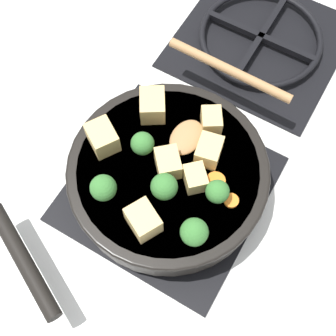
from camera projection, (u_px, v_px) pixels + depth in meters
name	position (u px, v px, depth m)	size (l,w,h in m)	color
ground_plane	(168.00, 189.00, 0.80)	(2.40, 2.40, 0.00)	silver
front_burner_grate	(168.00, 186.00, 0.79)	(0.31, 0.31, 0.03)	black
rear_burner_grate	(260.00, 40.00, 0.92)	(0.31, 0.31, 0.03)	black
skillet_pan	(167.00, 176.00, 0.74)	(0.36, 0.44, 0.06)	black
wooden_spoon	(213.00, 99.00, 0.76)	(0.23, 0.19, 0.02)	#A87A4C
tofu_cube_center_large	(209.00, 151.00, 0.71)	(0.04, 0.04, 0.04)	#DBB770
tofu_cube_near_handle	(143.00, 220.00, 0.67)	(0.05, 0.04, 0.04)	#DBB770
tofu_cube_east_chunk	(196.00, 177.00, 0.70)	(0.04, 0.03, 0.03)	#DBB770
tofu_cube_west_chunk	(211.00, 120.00, 0.74)	(0.04, 0.03, 0.03)	#DBB770
tofu_cube_back_piece	(152.00, 105.00, 0.74)	(0.05, 0.04, 0.04)	#DBB770
tofu_cube_front_piece	(102.00, 138.00, 0.72)	(0.05, 0.04, 0.04)	#DBB770
tofu_cube_mid_small	(168.00, 160.00, 0.71)	(0.04, 0.04, 0.04)	#DBB770
broccoli_floret_near_spoon	(217.00, 192.00, 0.68)	(0.04, 0.04, 0.04)	#709956
broccoli_floret_center_top	(164.00, 187.00, 0.68)	(0.04, 0.04, 0.05)	#709956
broccoli_floret_east_rim	(103.00, 188.00, 0.68)	(0.04, 0.04, 0.05)	#709956
broccoli_floret_west_rim	(142.00, 144.00, 0.71)	(0.04, 0.04, 0.04)	#709956
broccoli_floret_north_edge	(194.00, 232.00, 0.65)	(0.04, 0.04, 0.05)	#709956
carrot_slice_orange_thin	(216.00, 181.00, 0.71)	(0.03, 0.03, 0.01)	orange
carrot_slice_near_center	(230.00, 203.00, 0.69)	(0.02, 0.02, 0.01)	orange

